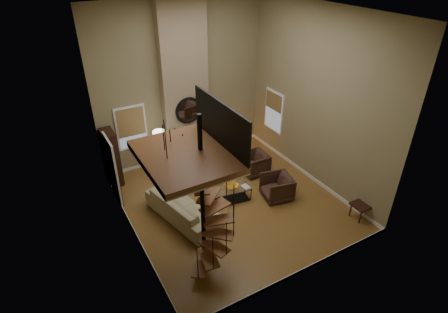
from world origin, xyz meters
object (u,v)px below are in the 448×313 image
armchair_far (279,187)px  floor_lamp (160,139)px  armchair_near (256,163)px  coffee_table (233,193)px  hutch (112,157)px  side_chair (364,202)px  sofa (183,207)px  accent_lamp (233,143)px

armchair_far → floor_lamp: (-2.73, 2.84, 1.06)m
armchair_near → coffee_table: size_ratio=0.73×
armchair_near → hutch: bearing=-110.5°
armchair_far → side_chair: side_chair is taller
armchair_near → coffee_table: (-1.53, -0.97, -0.07)m
coffee_table → sofa: bearing=-179.3°
sofa → side_chair: (4.51, -2.48, 0.13)m
armchair_near → floor_lamp: size_ratio=0.50×
floor_lamp → side_chair: 6.44m
armchair_near → floor_lamp: 3.35m
hutch → side_chair: 7.77m
armchair_far → side_chair: size_ratio=0.86×
hutch → sofa: bearing=-67.0°
sofa → armchair_far: 3.06m
floor_lamp → side_chair: bearing=-48.6°
sofa → armchair_far: sofa is taller
armchair_near → sofa: bearing=-70.9°
sofa → armchair_far: (3.02, -0.52, -0.04)m
armchair_near → side_chair: (1.32, -3.47, 0.17)m
sofa → accent_lamp: bearing=-63.5°
armchair_near → accent_lamp: size_ratio=1.59×
hutch → armchair_far: hutch is taller
coffee_table → accent_lamp: accent_lamp is taller
side_chair → armchair_near: bearing=110.9°
hutch → side_chair: bearing=-42.8°
armchair_far → side_chair: bearing=49.7°
armchair_near → floor_lamp: (-2.90, 1.32, 1.06)m
sofa → side_chair: 5.15m
sofa → armchair_far: bearing=-113.2°
armchair_far → floor_lamp: 4.07m
hutch → accent_lamp: 4.55m
floor_lamp → hutch: bearing=162.1°
hutch → armchair_near: size_ratio=2.12×
armchair_far → accent_lamp: (0.29, 3.29, -0.10)m
coffee_table → hutch: bearing=135.8°
coffee_table → armchair_far: bearing=-21.8°
armchair_near → side_chair: 3.72m
armchair_near → side_chair: side_chair is taller
hutch → accent_lamp: bearing=-0.4°
armchair_near → floor_lamp: bearing=-112.7°
sofa → coffee_table: sofa is taller
armchair_near → accent_lamp: (0.12, 1.77, -0.10)m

